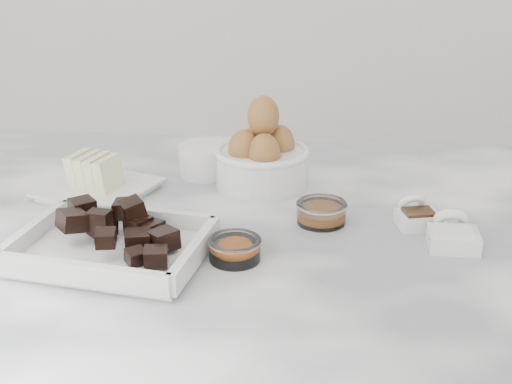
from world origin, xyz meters
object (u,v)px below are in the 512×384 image
(egg_bowl, at_px, (262,157))
(zest_bowl, at_px, (235,248))
(butter_plate, at_px, (96,181))
(vanilla_spoon, at_px, (416,215))
(honey_bowl, at_px, (321,212))
(salt_spoon, at_px, (453,234))
(chocolate_dish, at_px, (112,240))
(sugar_ramekin, at_px, (205,159))

(egg_bowl, bearing_deg, zest_bowl, -92.23)
(butter_plate, bearing_deg, vanilla_spoon, -7.69)
(egg_bowl, bearing_deg, butter_plate, -165.07)
(honey_bowl, relative_size, vanilla_spoon, 0.94)
(butter_plate, distance_m, egg_bowl, 0.26)
(vanilla_spoon, bearing_deg, salt_spoon, -56.77)
(chocolate_dish, relative_size, zest_bowl, 3.76)
(egg_bowl, height_order, zest_bowl, egg_bowl)
(sugar_ramekin, distance_m, vanilla_spoon, 0.36)
(vanilla_spoon, bearing_deg, butter_plate, 172.31)
(zest_bowl, relative_size, salt_spoon, 0.87)
(sugar_ramekin, bearing_deg, salt_spoon, -31.76)
(salt_spoon, bearing_deg, chocolate_dish, -169.58)
(sugar_ramekin, xyz_separation_m, egg_bowl, (0.10, -0.03, 0.02))
(butter_plate, distance_m, salt_spoon, 0.53)
(chocolate_dish, distance_m, butter_plate, 0.22)
(zest_bowl, height_order, vanilla_spoon, vanilla_spoon)
(chocolate_dish, height_order, zest_bowl, chocolate_dish)
(egg_bowl, distance_m, vanilla_spoon, 0.26)
(sugar_ramekin, xyz_separation_m, honey_bowl, (0.19, -0.17, -0.01))
(chocolate_dish, relative_size, honey_bowl, 3.55)
(chocolate_dish, bearing_deg, egg_bowl, 58.80)
(sugar_ramekin, height_order, zest_bowl, sugar_ramekin)
(chocolate_dish, distance_m, egg_bowl, 0.31)
(butter_plate, xyz_separation_m, honey_bowl, (0.34, -0.07, -0.01))
(butter_plate, xyz_separation_m, zest_bowl, (0.24, -0.19, -0.01))
(chocolate_dish, height_order, egg_bowl, egg_bowl)
(chocolate_dish, relative_size, sugar_ramekin, 2.99)
(chocolate_dish, bearing_deg, butter_plate, 112.38)
(honey_bowl, xyz_separation_m, vanilla_spoon, (0.13, 0.01, -0.00))
(butter_plate, relative_size, salt_spoon, 2.49)
(sugar_ramekin, bearing_deg, egg_bowl, -19.26)
(honey_bowl, height_order, zest_bowl, honey_bowl)
(butter_plate, relative_size, egg_bowl, 1.29)
(chocolate_dish, xyz_separation_m, sugar_ramekin, (0.07, 0.30, 0.00))
(chocolate_dish, height_order, butter_plate, butter_plate)
(butter_plate, bearing_deg, zest_bowl, -39.18)
(egg_bowl, relative_size, zest_bowl, 2.21)
(salt_spoon, bearing_deg, vanilla_spoon, 123.23)
(honey_bowl, xyz_separation_m, salt_spoon, (0.17, -0.05, -0.00))
(chocolate_dish, relative_size, vanilla_spoon, 3.34)
(sugar_ramekin, distance_m, egg_bowl, 0.10)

